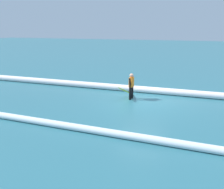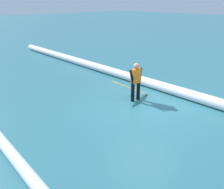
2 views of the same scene
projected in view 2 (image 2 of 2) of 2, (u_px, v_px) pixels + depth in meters
name	position (u px, v px, depth m)	size (l,w,h in m)	color
ground_plane	(145.00, 108.00, 8.86)	(127.31, 127.31, 0.00)	#2D6977
surfer	(136.00, 80.00, 9.22)	(0.24, 0.62, 1.48)	black
surfboard	(130.00, 88.00, 9.61)	(0.73, 1.75, 0.87)	yellow
wave_crest_foreground	(138.00, 79.00, 11.39)	(0.40, 0.40, 22.79)	white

